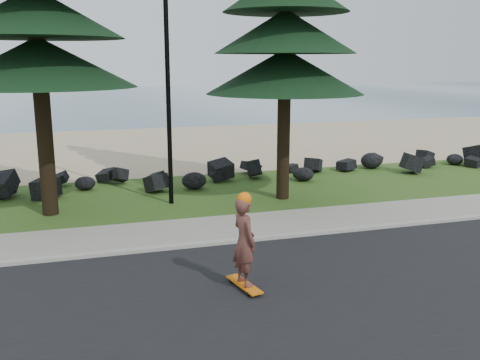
{
  "coord_description": "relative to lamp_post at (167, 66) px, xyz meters",
  "views": [
    {
      "loc": [
        -2.52,
        -12.62,
        4.29
      ],
      "look_at": [
        1.25,
        0.0,
        1.34
      ],
      "focal_mm": 40.0,
      "sensor_mm": 36.0,
      "label": 1
    }
  ],
  "objects": [
    {
      "name": "ground",
      "position": [
        0.0,
        -3.2,
        -4.13
      ],
      "size": [
        160.0,
        160.0,
        0.0
      ],
      "primitive_type": "plane",
      "color": "#34541A",
      "rests_on": "ground"
    },
    {
      "name": "road",
      "position": [
        0.0,
        -7.7,
        -4.12
      ],
      "size": [
        160.0,
        7.0,
        0.02
      ],
      "primitive_type": "cube",
      "color": "black",
      "rests_on": "ground"
    },
    {
      "name": "kerb",
      "position": [
        0.0,
        -4.1,
        -4.08
      ],
      "size": [
        160.0,
        0.2,
        0.1
      ],
      "primitive_type": "cube",
      "color": "#A7A496",
      "rests_on": "ground"
    },
    {
      "name": "sidewalk",
      "position": [
        0.0,
        -3.0,
        -4.09
      ],
      "size": [
        160.0,
        2.0,
        0.08
      ],
      "primitive_type": "cube",
      "color": "gray",
      "rests_on": "ground"
    },
    {
      "name": "beach_sand",
      "position": [
        0.0,
        11.3,
        -4.13
      ],
      "size": [
        160.0,
        15.0,
        0.01
      ],
      "primitive_type": "cube",
      "color": "tan",
      "rests_on": "ground"
    },
    {
      "name": "ocean",
      "position": [
        0.0,
        47.8,
        -4.13
      ],
      "size": [
        160.0,
        58.0,
        0.01
      ],
      "primitive_type": "cube",
      "color": "#3C5D74",
      "rests_on": "ground"
    },
    {
      "name": "seawall_boulders",
      "position": [
        0.0,
        2.4,
        -4.13
      ],
      "size": [
        60.0,
        2.4,
        1.1
      ],
      "primitive_type": null,
      "color": "black",
      "rests_on": "ground"
    },
    {
      "name": "lamp_post",
      "position": [
        0.0,
        0.0,
        0.0
      ],
      "size": [
        0.25,
        0.14,
        8.14
      ],
      "color": "black",
      "rests_on": "ground"
    },
    {
      "name": "skateboarder",
      "position": [
        0.28,
        -6.7,
        -3.18
      ],
      "size": [
        0.53,
        1.05,
        1.9
      ],
      "rotation": [
        0.0,
        0.0,
        1.79
      ],
      "color": "orange",
      "rests_on": "ground"
    }
  ]
}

